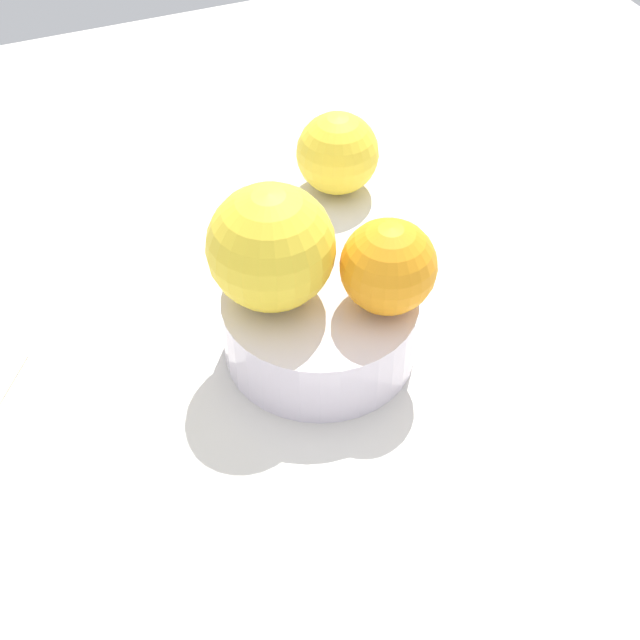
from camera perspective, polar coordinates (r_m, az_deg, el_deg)
ground_plane at (r=63.82cm, az=0.00°, el=-2.55°), size 110.00×110.00×2.00cm
fruit_bowl at (r=61.40cm, az=0.00°, el=-0.41°), size 13.42×13.42×4.97cm
orange_in_bowl_0 at (r=57.36cm, az=4.42°, el=3.44°), size 6.38×6.38×6.38cm
orange_in_bowl_1 at (r=57.13cm, az=-3.17°, el=4.69°), size 8.46×8.46×8.46cm
orange_loose_0 at (r=75.84cm, az=1.13°, el=10.67°), size 7.01×7.01×7.01cm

